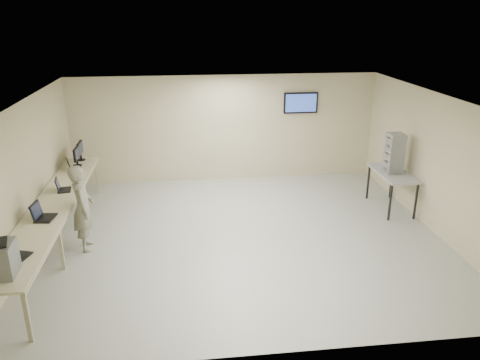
{
  "coord_description": "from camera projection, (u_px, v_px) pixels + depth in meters",
  "views": [
    {
      "loc": [
        -1.05,
        -8.52,
        4.36
      ],
      "look_at": [
        0.0,
        0.2,
        1.15
      ],
      "focal_mm": 35.0,
      "sensor_mm": 36.0,
      "label": 1
    }
  ],
  "objects": [
    {
      "name": "laptop_0",
      "position": [
        14.0,
        254.0,
        6.89
      ],
      "size": [
        0.39,
        0.42,
        0.28
      ],
      "rotation": [
        0.0,
        0.0,
        -0.31
      ],
      "color": "black",
      "rests_on": "workbench"
    },
    {
      "name": "room",
      "position": [
        243.0,
        170.0,
        9.13
      ],
      "size": [
        8.01,
        7.01,
        2.81
      ],
      "color": "beige",
      "rests_on": "ground"
    },
    {
      "name": "laptop_2",
      "position": [
        61.0,
        187.0,
        9.46
      ],
      "size": [
        0.32,
        0.37,
        0.26
      ],
      "rotation": [
        0.0,
        0.0,
        0.15
      ],
      "color": "black",
      "rests_on": "workbench"
    },
    {
      "name": "soldier",
      "position": [
        83.0,
        208.0,
        8.8
      ],
      "size": [
        0.53,
        0.69,
        1.69
      ],
      "primitive_type": "imported",
      "rotation": [
        0.0,
        0.0,
        1.79
      ],
      "color": "gray",
      "rests_on": "ground"
    },
    {
      "name": "monitor_far",
      "position": [
        80.0,
        149.0,
        11.31
      ],
      "size": [
        0.2,
        0.46,
        0.46
      ],
      "color": "black",
      "rests_on": "workbench"
    },
    {
      "name": "laptop_3",
      "position": [
        72.0,
        167.0,
        10.65
      ],
      "size": [
        0.4,
        0.43,
        0.28
      ],
      "rotation": [
        0.0,
        0.0,
        0.34
      ],
      "color": "black",
      "rests_on": "workbench"
    },
    {
      "name": "side_table",
      "position": [
        393.0,
        175.0,
        10.63
      ],
      "size": [
        0.69,
        1.47,
        0.88
      ],
      "color": "#9B9B9B",
      "rests_on": "ground"
    },
    {
      "name": "equipment_box",
      "position": [
        0.0,
        260.0,
        6.4
      ],
      "size": [
        0.43,
        0.48,
        0.48
      ],
      "primitive_type": "cube",
      "rotation": [
        0.0,
        0.0,
        0.05
      ],
      "color": "gray",
      "rests_on": "workbench"
    },
    {
      "name": "storage_bins",
      "position": [
        394.0,
        153.0,
        10.44
      ],
      "size": [
        0.34,
        0.38,
        0.9
      ],
      "color": "gray",
      "rests_on": "side_table"
    },
    {
      "name": "laptop_1",
      "position": [
        42.0,
        215.0,
        8.18
      ],
      "size": [
        0.37,
        0.43,
        0.31
      ],
      "rotation": [
        0.0,
        0.0,
        -0.12
      ],
      "color": "black",
      "rests_on": "workbench"
    },
    {
      "name": "workbench",
      "position": [
        54.0,
        207.0,
        8.87
      ],
      "size": [
        0.76,
        6.0,
        0.9
      ],
      "color": "beige",
      "rests_on": "ground"
    },
    {
      "name": "monitor_near",
      "position": [
        76.0,
        155.0,
        10.92
      ],
      "size": [
        0.2,
        0.44,
        0.43
      ],
      "color": "black",
      "rests_on": "workbench"
    }
  ]
}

